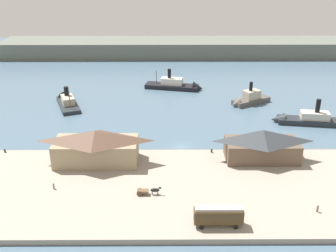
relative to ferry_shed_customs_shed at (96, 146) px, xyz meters
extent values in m
plane|color=slate|center=(21.76, 10.33, -5.51)|extent=(320.00, 320.00, 0.00)
cube|color=#9E9384|center=(21.76, -11.67, -4.91)|extent=(110.00, 36.00, 1.20)
cube|color=gray|center=(21.76, 6.73, -5.01)|extent=(110.00, 0.80, 1.00)
cube|color=#998466|center=(0.00, 0.00, -1.37)|extent=(20.50, 9.01, 5.87)
pyramid|color=brown|center=(0.00, 0.00, 2.87)|extent=(20.91, 9.46, 2.62)
cube|color=brown|center=(41.57, 1.33, -1.80)|extent=(18.12, 8.29, 5.02)
pyramid|color=#33383D|center=(41.57, 1.33, 2.23)|extent=(18.48, 8.70, 3.03)
cube|color=#4C381E|center=(27.31, -25.59, -2.01)|extent=(9.37, 2.33, 2.80)
cube|color=beige|center=(27.31, -25.59, -0.36)|extent=(8.99, 1.63, 0.50)
cylinder|color=black|center=(30.59, -24.42, -3.86)|extent=(0.90, 0.18, 0.90)
cylinder|color=black|center=(30.59, -26.75, -3.86)|extent=(0.90, 0.18, 0.90)
cylinder|color=black|center=(24.04, -24.42, -3.86)|extent=(0.90, 0.18, 0.90)
cylinder|color=black|center=(24.04, -26.75, -3.86)|extent=(0.90, 0.18, 0.90)
cube|color=brown|center=(12.31, -14.81, -3.46)|extent=(2.43, 1.24, 0.50)
cylinder|color=#4C3828|center=(11.58, -14.19, -3.71)|extent=(1.20, 0.10, 1.20)
cylinder|color=#4C3828|center=(11.58, -15.43, -3.71)|extent=(1.20, 0.10, 1.20)
ellipsoid|color=black|center=(14.92, -14.81, -3.21)|extent=(2.00, 0.70, 0.90)
ellipsoid|color=black|center=(16.02, -14.81, -2.66)|extent=(0.70, 0.32, 0.44)
cylinder|color=black|center=(15.52, -14.61, -3.81)|extent=(0.16, 0.16, 1.00)
cylinder|color=black|center=(15.52, -15.01, -3.81)|extent=(0.16, 0.16, 1.00)
cylinder|color=black|center=(14.32, -14.61, -3.81)|extent=(0.16, 0.16, 1.00)
cylinder|color=black|center=(14.32, -15.01, -3.81)|extent=(0.16, 0.16, 1.00)
cylinder|color=#6B5B4C|center=(48.01, -21.30, -3.62)|extent=(0.40, 0.40, 1.38)
sphere|color=#CCA889|center=(48.01, -21.30, -2.80)|extent=(0.25, 0.25, 0.25)
cylinder|color=#6B5B4C|center=(-7.64, -12.46, -3.67)|extent=(0.37, 0.37, 1.27)
sphere|color=#CCA889|center=(-7.64, -12.46, -2.92)|extent=(0.23, 0.23, 0.23)
cylinder|color=black|center=(29.41, 5.04, -3.86)|extent=(0.44, 0.44, 0.90)
cylinder|color=black|center=(-25.18, 5.35, -3.86)|extent=(0.44, 0.44, 0.90)
cube|color=#23282D|center=(-17.04, 42.78, -4.87)|extent=(11.87, 18.32, 1.27)
cone|color=#23282D|center=(-20.20, 50.86, -4.87)|extent=(6.13, 4.86, 5.36)
cube|color=#B2A893|center=(-17.04, 42.78, -3.01)|extent=(6.25, 8.08, 2.45)
cylinder|color=black|center=(-17.55, 44.09, -0.23)|extent=(1.62, 1.62, 3.10)
cylinder|color=brown|center=(-15.14, 37.94, -1.36)|extent=(0.24, 0.24, 5.75)
cube|color=black|center=(19.74, 62.95, -4.68)|extent=(21.79, 10.12, 1.66)
cone|color=black|center=(30.02, 60.70, -4.68)|extent=(4.81, 5.87, 5.18)
cube|color=silver|center=(19.74, 62.95, -2.51)|extent=(8.91, 5.23, 2.67)
cylinder|color=black|center=(18.75, 63.16, 0.65)|extent=(1.34, 1.34, 3.65)
cylinder|color=brown|center=(13.57, 64.30, -1.17)|extent=(0.24, 0.24, 5.36)
cube|color=#514C47|center=(47.98, 45.72, -4.60)|extent=(14.76, 11.26, 1.81)
cone|color=#514C47|center=(41.80, 42.18, -4.60)|extent=(4.38, 5.04, 4.34)
cube|color=#B2A893|center=(47.98, 45.72, -2.17)|extent=(6.79, 6.05, 3.06)
cylinder|color=black|center=(47.47, 45.43, 0.93)|extent=(1.18, 1.18, 3.16)
cube|color=#23282D|center=(64.06, 26.64, -4.66)|extent=(22.76, 8.23, 1.69)
cone|color=#23282D|center=(53.05, 28.28, -4.66)|extent=(4.63, 5.04, 4.50)
cube|color=beige|center=(64.06, 26.64, -2.64)|extent=(9.07, 5.04, 2.36)
cylinder|color=black|center=(64.55, 26.56, 0.65)|extent=(1.43, 1.43, 4.22)
cube|color=#60665B|center=(21.76, 120.33, -1.51)|extent=(180.00, 24.00, 8.00)
camera|label=1|loc=(17.34, -87.41, 43.51)|focal=42.10mm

